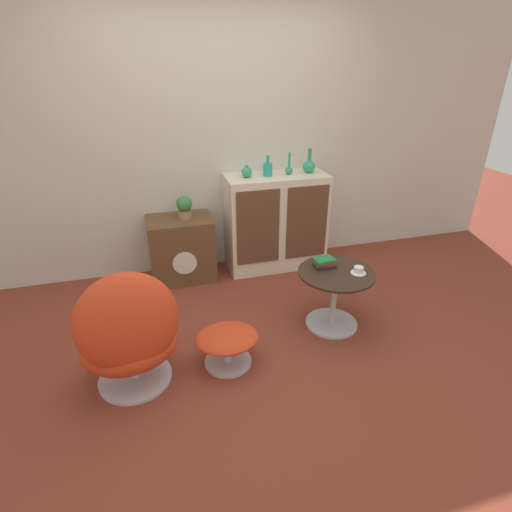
{
  "coord_description": "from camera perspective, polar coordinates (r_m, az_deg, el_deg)",
  "views": [
    {
      "loc": [
        -0.71,
        -2.25,
        1.94
      ],
      "look_at": [
        0.07,
        0.49,
        0.55
      ],
      "focal_mm": 28.0,
      "sensor_mm": 36.0,
      "label": 1
    }
  ],
  "objects": [
    {
      "name": "ground_plane",
      "position": [
        3.05,
        1.25,
        -13.44
      ],
      "size": [
        12.0,
        12.0,
        0.0
      ],
      "primitive_type": "plane",
      "color": "brown"
    },
    {
      "name": "wall_back",
      "position": [
        3.93,
        -5.6,
        16.56
      ],
      "size": [
        6.4,
        0.06,
        2.6
      ],
      "color": "beige",
      "rests_on": "ground_plane"
    },
    {
      "name": "sideboard",
      "position": [
        4.05,
        2.83,
        4.87
      ],
      "size": [
        0.99,
        0.44,
        0.96
      ],
      "color": "beige",
      "rests_on": "ground_plane"
    },
    {
      "name": "tv_console",
      "position": [
        3.93,
        -10.57,
        1.04
      ],
      "size": [
        0.6,
        0.45,
        0.62
      ],
      "color": "brown",
      "rests_on": "ground_plane"
    },
    {
      "name": "egg_chair",
      "position": [
        2.66,
        -17.7,
        -10.64
      ],
      "size": [
        0.7,
        0.66,
        0.87
      ],
      "color": "#B7B7BC",
      "rests_on": "ground_plane"
    },
    {
      "name": "ottoman",
      "position": [
        2.85,
        -4.12,
        -12.04
      ],
      "size": [
        0.44,
        0.38,
        0.26
      ],
      "color": "#B7B7BC",
      "rests_on": "ground_plane"
    },
    {
      "name": "coffee_table",
      "position": [
        3.22,
        11.15,
        -5.08
      ],
      "size": [
        0.59,
        0.59,
        0.49
      ],
      "color": "#B7B7BC",
      "rests_on": "ground_plane"
    },
    {
      "name": "vase_leftmost",
      "position": [
        3.81,
        -1.33,
        11.91
      ],
      "size": [
        0.1,
        0.1,
        0.12
      ],
      "color": "#2D8E6B",
      "rests_on": "sideboard"
    },
    {
      "name": "vase_inner_left",
      "position": [
        3.86,
        1.69,
        12.34
      ],
      "size": [
        0.09,
        0.09,
        0.19
      ],
      "color": "teal",
      "rests_on": "sideboard"
    },
    {
      "name": "vase_inner_right",
      "position": [
        3.93,
        4.73,
        12.28
      ],
      "size": [
        0.07,
        0.07,
        0.21
      ],
      "color": "#2D8E6B",
      "rests_on": "sideboard"
    },
    {
      "name": "vase_rightmost",
      "position": [
        4.0,
        7.58,
        12.67
      ],
      "size": [
        0.12,
        0.12,
        0.23
      ],
      "color": "#2D8E6B",
      "rests_on": "sideboard"
    },
    {
      "name": "potted_plant",
      "position": [
        3.78,
        -10.2,
        6.93
      ],
      "size": [
        0.15,
        0.15,
        0.21
      ],
      "color": "#996B4C",
      "rests_on": "tv_console"
    },
    {
      "name": "teacup",
      "position": [
        3.13,
        14.43,
        -2.05
      ],
      "size": [
        0.12,
        0.12,
        0.05
      ],
      "color": "white",
      "rests_on": "coffee_table"
    },
    {
      "name": "book_stack",
      "position": [
        3.17,
        9.73,
        -0.95
      ],
      "size": [
        0.17,
        0.13,
        0.07
      ],
      "color": "black",
      "rests_on": "coffee_table"
    }
  ]
}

